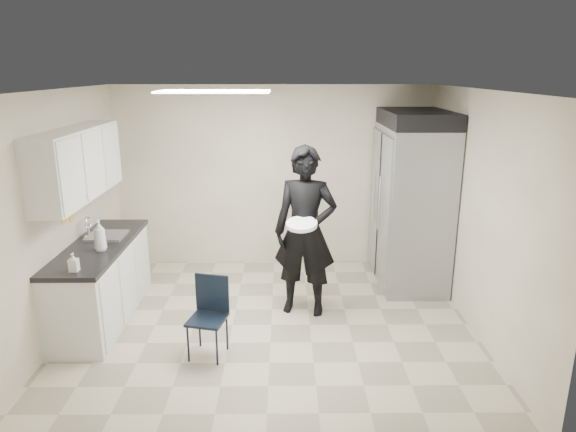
{
  "coord_description": "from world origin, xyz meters",
  "views": [
    {
      "loc": [
        0.15,
        -5.26,
        2.8
      ],
      "look_at": [
        0.19,
        0.2,
        1.23
      ],
      "focal_mm": 32.0,
      "sensor_mm": 36.0,
      "label": 1
    }
  ],
  "objects_px": {
    "lower_counter": "(102,283)",
    "man_tuxedo": "(305,232)",
    "folding_chair": "(207,320)",
    "commercial_fridge": "(411,207)"
  },
  "relations": [
    {
      "from": "lower_counter",
      "to": "man_tuxedo",
      "type": "height_order",
      "value": "man_tuxedo"
    },
    {
      "from": "commercial_fridge",
      "to": "folding_chair",
      "type": "xyz_separation_m",
      "value": [
        -2.45,
        -1.91,
        -0.65
      ]
    },
    {
      "from": "folding_chair",
      "to": "man_tuxedo",
      "type": "distance_m",
      "value": 1.55
    },
    {
      "from": "folding_chair",
      "to": "lower_counter",
      "type": "bearing_deg",
      "value": 160.95
    },
    {
      "from": "commercial_fridge",
      "to": "man_tuxedo",
      "type": "bearing_deg",
      "value": -147.69
    },
    {
      "from": "lower_counter",
      "to": "folding_chair",
      "type": "xyz_separation_m",
      "value": [
        1.33,
        -0.83,
        -0.03
      ]
    },
    {
      "from": "commercial_fridge",
      "to": "man_tuxedo",
      "type": "distance_m",
      "value": 1.7
    },
    {
      "from": "lower_counter",
      "to": "folding_chair",
      "type": "bearing_deg",
      "value": -32.13
    },
    {
      "from": "lower_counter",
      "to": "commercial_fridge",
      "type": "xyz_separation_m",
      "value": [
        3.78,
        1.07,
        0.62
      ]
    },
    {
      "from": "folding_chair",
      "to": "man_tuxedo",
      "type": "relative_size",
      "value": 0.4
    }
  ]
}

